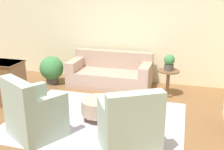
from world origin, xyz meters
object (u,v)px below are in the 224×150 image
Objects in this scene: couch at (110,74)px; armchair_left at (33,114)px; potted_plant_on_side_table at (169,62)px; side_table at (168,79)px; ottoman_table at (98,106)px; potted_plant_floor at (52,69)px; armchair_right at (130,128)px.

armchair_left is at bearing -100.79° from couch.
armchair_left is (-0.53, -2.76, 0.10)m from couch.
couch is 2.82m from armchair_left.
couch is 1.59m from potted_plant_on_side_table.
armchair_left is at bearing -129.20° from side_table.
armchair_left is at bearing -129.20° from potted_plant_on_side_table.
side_table is (2.01, 2.46, 0.02)m from armchair_left.
ottoman_table is 1.05× the size of side_table.
potted_plant_floor reaches higher than side_table.
potted_plant_on_side_table is 0.50× the size of potted_plant_floor.
armchair_right is 2.49m from side_table.
armchair_right is 2.52m from potted_plant_on_side_table.
potted_plant_floor is at bearing 138.65° from ottoman_table.
armchair_right is 3.62m from potted_plant_floor.
couch is at bearing 10.32° from potted_plant_floor.
ottoman_table is 0.88× the size of potted_plant_floor.
couch reaches higher than side_table.
potted_plant_on_side_table reaches higher than ottoman_table.
ottoman_table is 2.45m from potted_plant_floor.
armchair_right is at bearing 0.00° from armchair_left.
couch is at bearing 168.39° from potted_plant_on_side_table.
armchair_right is (1.11, -2.76, 0.10)m from couch.
couch is at bearing 111.86° from armchair_right.
ottoman_table is (0.84, 0.87, -0.13)m from armchair_left.
ottoman_table is 1.98m from side_table.
potted_plant_on_side_table is at bearing -0.50° from potted_plant_floor.
ottoman_table is 2.05m from potted_plant_on_side_table.
couch is at bearing 99.37° from ottoman_table.
potted_plant_on_side_table is (1.48, -0.30, 0.50)m from couch.
armchair_left is 3.20m from potted_plant_on_side_table.
side_table is at bearing 90.00° from potted_plant_on_side_table.
side_table is 1.69× the size of potted_plant_on_side_table.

